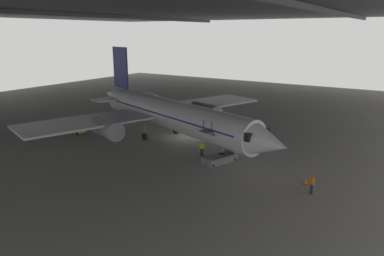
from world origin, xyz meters
name	(u,v)px	position (x,y,z in m)	size (l,w,h in m)	color
ground_plane	(188,137)	(0.00, 0.00, 0.00)	(110.00, 110.00, 0.00)	gray
hangar_structure	(102,1)	(-0.05, 13.76, 16.87)	(121.00, 99.00, 17.50)	#4C4F54
airplane_main	(169,114)	(-2.52, 1.01, 3.34)	(33.22, 33.50, 10.87)	white
boarding_stairs	(219,156)	(-6.12, -7.87, 0.72)	(4.31, 2.64, 4.53)	slate
crew_worker_near_nose	(312,183)	(-8.75, -17.86, 1.02)	(0.43, 0.40, 1.77)	#232838
crew_worker_by_stairs	(202,148)	(-5.42, -5.39, 0.95)	(0.38, 0.47, 1.66)	#232838
traffic_cone_orange	(306,181)	(-7.03, -16.91, 0.29)	(0.36, 0.36, 0.60)	black
baggage_tug	(78,129)	(-6.38, 13.02, 0.53)	(1.61, 2.37, 0.90)	yellow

